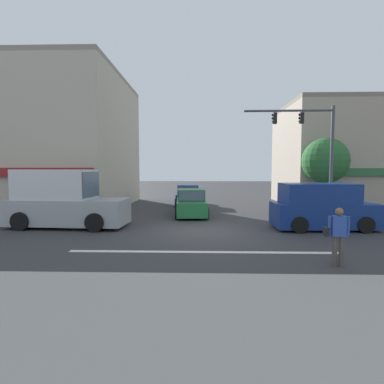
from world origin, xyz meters
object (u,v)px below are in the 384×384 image
traffic_light_mast (314,143)px  box_truck_crossing_rightbound (63,201)px  utility_pole_near_left (75,143)px  van_crossing_center (322,207)px  sedan_approaching_near (191,204)px  street_tree (325,161)px  sedan_waiting_far (188,196)px  pedestrian_foreground_with_bag (338,233)px

traffic_light_mast → box_truck_crossing_rightbound: (-12.74, -2.65, -2.92)m
utility_pole_near_left → van_crossing_center: size_ratio=1.77×
utility_pole_near_left → sedan_approaching_near: size_ratio=1.96×
van_crossing_center → street_tree: bearing=66.8°
street_tree → van_crossing_center: street_tree is taller
utility_pole_near_left → van_crossing_center: utility_pole_near_left is taller
traffic_light_mast → sedan_approaching_near: traffic_light_mast is taller
sedan_approaching_near → sedan_waiting_far: size_ratio=1.02×
pedestrian_foreground_with_bag → traffic_light_mast: bearing=74.2°
utility_pole_near_left → pedestrian_foreground_with_bag: 14.17m
traffic_light_mast → sedan_waiting_far: size_ratio=1.50×
box_truck_crossing_rightbound → street_tree: bearing=19.6°
box_truck_crossing_rightbound → utility_pole_near_left: bearing=101.3°
sedan_approaching_near → traffic_light_mast: bearing=-9.7°
utility_pole_near_left → traffic_light_mast: 13.29m
sedan_waiting_far → box_truck_crossing_rightbound: bearing=-121.7°
sedan_approaching_near → box_truck_crossing_rightbound: box_truck_crossing_rightbound is taller
sedan_approaching_near → utility_pole_near_left: bearing=-171.0°
street_tree → box_truck_crossing_rightbound: size_ratio=0.83×
street_tree → van_crossing_center: 6.19m
box_truck_crossing_rightbound → traffic_light_mast: bearing=11.8°
sedan_approaching_near → sedan_waiting_far: same height
street_tree → sedan_waiting_far: bearing=155.9°
sedan_approaching_near → van_crossing_center: (6.15, -3.99, 0.29)m
sedan_approaching_near → box_truck_crossing_rightbound: 7.11m
box_truck_crossing_rightbound → pedestrian_foreground_with_bag: (10.41, -5.56, -0.30)m
street_tree → van_crossing_center: size_ratio=1.02×
traffic_light_mast → street_tree: bearing=56.1°
street_tree → box_truck_crossing_rightbound: (-14.40, -5.12, -2.04)m
sedan_waiting_far → pedestrian_foreground_with_bag: pedestrian_foreground_with_bag is taller
box_truck_crossing_rightbound → pedestrian_foreground_with_bag: bearing=-28.1°
traffic_light_mast → van_crossing_center: traffic_light_mast is taller
utility_pole_near_left → pedestrian_foreground_with_bag: size_ratio=4.92×
street_tree → traffic_light_mast: (-1.66, -2.46, 0.89)m
street_tree → pedestrian_foreground_with_bag: bearing=-110.5°
sedan_approaching_near → pedestrian_foreground_with_bag: 10.38m
box_truck_crossing_rightbound → pedestrian_foreground_with_bag: 11.81m
street_tree → sedan_approaching_near: bearing=-171.2°
traffic_light_mast → sedan_approaching_near: 7.68m
traffic_light_mast → van_crossing_center: size_ratio=1.33×
traffic_light_mast → pedestrian_foreground_with_bag: 9.13m
utility_pole_near_left → sedan_waiting_far: (6.15, 6.27, -3.55)m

